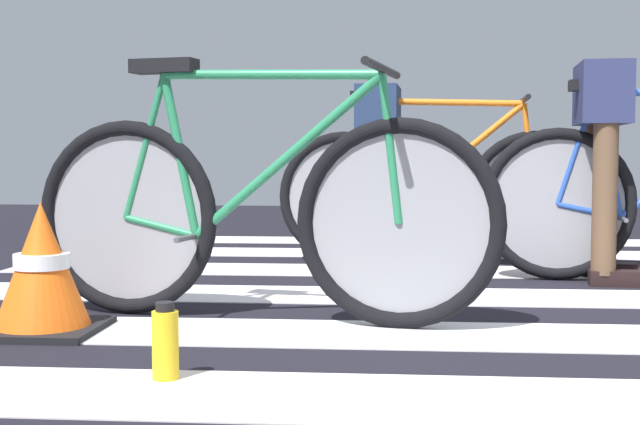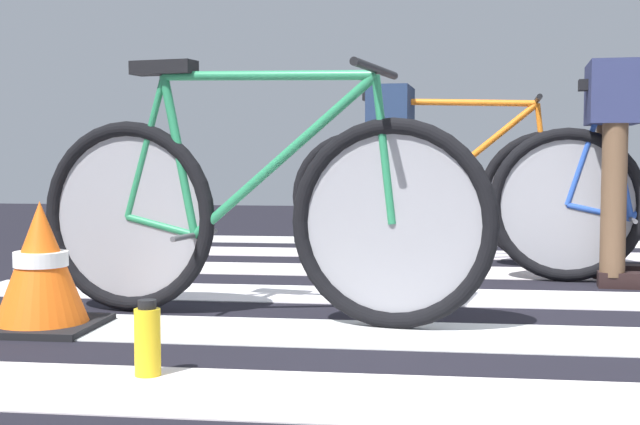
{
  "view_description": "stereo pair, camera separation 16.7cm",
  "coord_description": "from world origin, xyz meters",
  "px_view_note": "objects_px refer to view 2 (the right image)",
  "views": [
    {
      "loc": [
        -0.67,
        -2.74,
        0.61
      ],
      "look_at": [
        -0.93,
        0.56,
        0.39
      ],
      "focal_mm": 48.13,
      "sensor_mm": 36.0,
      "label": 1
    },
    {
      "loc": [
        -0.5,
        -2.74,
        0.61
      ],
      "look_at": [
        -0.93,
        0.56,
        0.39
      ],
      "focal_mm": 48.13,
      "sensor_mm": 36.0,
      "label": 2
    }
  ],
  "objects_px": {
    "bicycle_1_of_3": "(252,213)",
    "water_bottle": "(148,341)",
    "cyclist_2_of_3": "(613,141)",
    "traffic_cone": "(41,269)",
    "bicycle_3_of_3": "(449,193)",
    "cyclist_3_of_3": "(392,149)"
  },
  "relations": [
    {
      "from": "bicycle_1_of_3",
      "to": "cyclist_2_of_3",
      "type": "xyz_separation_m",
      "value": [
        1.45,
        1.07,
        0.27
      ]
    },
    {
      "from": "bicycle_1_of_3",
      "to": "cyclist_3_of_3",
      "type": "xyz_separation_m",
      "value": [
        0.42,
        1.69,
        0.23
      ]
    },
    {
      "from": "cyclist_3_of_3",
      "to": "water_bottle",
      "type": "xyz_separation_m",
      "value": [
        -0.53,
        -2.5,
        -0.52
      ]
    },
    {
      "from": "bicycle_3_of_3",
      "to": "cyclist_3_of_3",
      "type": "xyz_separation_m",
      "value": [
        -0.31,
        0.02,
        0.23
      ]
    },
    {
      "from": "cyclist_2_of_3",
      "to": "traffic_cone",
      "type": "distance_m",
      "value": 2.55
    },
    {
      "from": "traffic_cone",
      "to": "cyclist_2_of_3",
      "type": "bearing_deg",
      "value": 31.93
    },
    {
      "from": "water_bottle",
      "to": "bicycle_3_of_3",
      "type": "bearing_deg",
      "value": 71.32
    },
    {
      "from": "bicycle_1_of_3",
      "to": "bicycle_3_of_3",
      "type": "relative_size",
      "value": 0.99
    },
    {
      "from": "cyclist_3_of_3",
      "to": "traffic_cone",
      "type": "relative_size",
      "value": 2.2
    },
    {
      "from": "bicycle_3_of_3",
      "to": "traffic_cone",
      "type": "bearing_deg",
      "value": -121.87
    },
    {
      "from": "cyclist_2_of_3",
      "to": "traffic_cone",
      "type": "relative_size",
      "value": 2.32
    },
    {
      "from": "bicycle_1_of_3",
      "to": "water_bottle",
      "type": "xyz_separation_m",
      "value": [
        -0.11,
        -0.82,
        -0.29
      ]
    },
    {
      "from": "bicycle_3_of_3",
      "to": "cyclist_3_of_3",
      "type": "distance_m",
      "value": 0.39
    },
    {
      "from": "traffic_cone",
      "to": "water_bottle",
      "type": "bearing_deg",
      "value": -44.91
    },
    {
      "from": "water_bottle",
      "to": "traffic_cone",
      "type": "xyz_separation_m",
      "value": [
        -0.56,
        0.56,
        0.11
      ]
    },
    {
      "from": "cyclist_3_of_3",
      "to": "cyclist_2_of_3",
      "type": "bearing_deg",
      "value": -26.39
    },
    {
      "from": "bicycle_1_of_3",
      "to": "bicycle_3_of_3",
      "type": "distance_m",
      "value": 1.82
    },
    {
      "from": "bicycle_1_of_3",
      "to": "water_bottle",
      "type": "distance_m",
      "value": 0.87
    },
    {
      "from": "bicycle_1_of_3",
      "to": "water_bottle",
      "type": "bearing_deg",
      "value": -86.48
    },
    {
      "from": "cyclist_2_of_3",
      "to": "water_bottle",
      "type": "distance_m",
      "value": 2.51
    },
    {
      "from": "cyclist_2_of_3",
      "to": "bicycle_3_of_3",
      "type": "bearing_deg",
      "value": 146.24
    },
    {
      "from": "bicycle_3_of_3",
      "to": "cyclist_3_of_3",
      "type": "relative_size",
      "value": 1.81
    }
  ]
}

